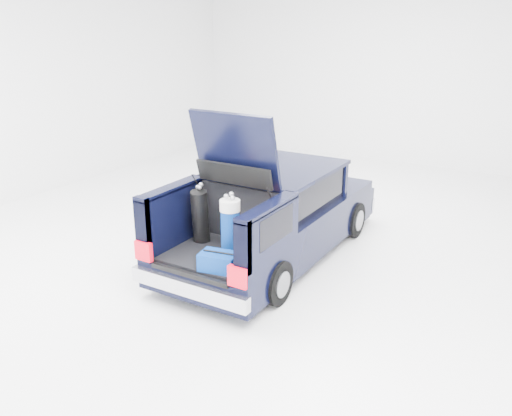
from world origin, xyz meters
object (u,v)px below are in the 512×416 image
Objects in this scene: car at (276,214)px; red_suitcase at (259,236)px; black_golf_bag at (200,216)px; blue_duffel at (219,261)px; blue_golf_bag at (230,228)px.

car is 7.91× the size of red_suitcase.
blue_duffel is (0.74, -0.62, -0.28)m from black_golf_bag.
black_golf_bag is at bearing -175.62° from blue_golf_bag.
car is at bearing 48.93° from black_golf_bag.
car is 1.49m from black_golf_bag.
blue_golf_bag reaches higher than blue_duffel.
car is at bearing 119.21° from blue_golf_bag.
blue_duffel is at bearing -122.73° from red_suitcase.
blue_duffel is at bearing -81.81° from car.
blue_golf_bag reaches higher than red_suitcase.
blue_golf_bag is (-0.31, -0.24, 0.13)m from red_suitcase.
car is 1.46m from red_suitcase.
black_golf_bag is 0.96× the size of blue_golf_bag.
black_golf_bag is (-0.95, -0.03, 0.11)m from red_suitcase.
blue_golf_bag is at bearing -83.03° from car.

